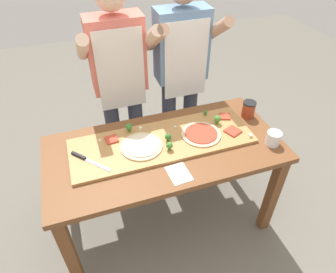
% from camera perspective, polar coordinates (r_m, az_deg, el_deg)
% --- Properties ---
extents(ground_plane, '(8.00, 8.00, 0.00)m').
position_cam_1_polar(ground_plane, '(2.58, -0.48, -15.11)').
color(ground_plane, '#6B665B').
extents(prep_table, '(1.55, 0.75, 0.79)m').
position_cam_1_polar(prep_table, '(2.06, -0.58, -4.38)').
color(prep_table, brown).
rests_on(prep_table, ground).
extents(cutting_board, '(1.22, 0.42, 0.02)m').
position_cam_1_polar(cutting_board, '(2.01, -1.08, -0.89)').
color(cutting_board, '#B27F47').
rests_on(cutting_board, prep_table).
extents(chefs_knife, '(0.22, 0.24, 0.02)m').
position_cam_1_polar(chefs_knife, '(1.93, -15.39, -4.08)').
color(chefs_knife, '#B7BABF').
rests_on(chefs_knife, cutting_board).
extents(pizza_whole_cheese_artichoke, '(0.27, 0.27, 0.02)m').
position_cam_1_polar(pizza_whole_cheese_artichoke, '(1.96, -5.04, -1.80)').
color(pizza_whole_cheese_artichoke, beige).
rests_on(pizza_whole_cheese_artichoke, cutting_board).
extents(pizza_whole_tomato_red, '(0.27, 0.27, 0.02)m').
position_cam_1_polar(pizza_whole_tomato_red, '(2.05, 6.28, 0.50)').
color(pizza_whole_tomato_red, beige).
rests_on(pizza_whole_tomato_red, cutting_board).
extents(pizza_slice_far_left, '(0.09, 0.09, 0.01)m').
position_cam_1_polar(pizza_slice_far_left, '(2.03, -10.62, -0.55)').
color(pizza_slice_far_left, '#BC3D28').
rests_on(pizza_slice_far_left, cutting_board).
extents(pizza_slice_far_right, '(0.10, 0.10, 0.01)m').
position_cam_1_polar(pizza_slice_far_right, '(2.24, 10.71, 3.75)').
color(pizza_slice_far_right, '#BC3D28').
rests_on(pizza_slice_far_right, cutting_board).
extents(pizza_slice_near_right, '(0.12, 0.12, 0.01)m').
position_cam_1_polar(pizza_slice_near_right, '(2.11, 12.15, 1.00)').
color(pizza_slice_near_right, '#BC3D28').
rests_on(pizza_slice_near_right, cutting_board).
extents(broccoli_floret_back_mid, '(0.04, 0.04, 0.06)m').
position_cam_1_polar(broccoli_floret_back_mid, '(1.98, 0.01, -0.13)').
color(broccoli_floret_back_mid, '#366618').
rests_on(broccoli_floret_back_mid, cutting_board).
extents(broccoli_floret_center_left, '(0.05, 0.05, 0.06)m').
position_cam_1_polar(broccoli_floret_center_left, '(2.07, -7.41, 1.81)').
color(broccoli_floret_center_left, '#3F7220').
rests_on(broccoli_floret_center_left, cutting_board).
extents(broccoli_floret_center_right, '(0.03, 0.03, 0.04)m').
position_cam_1_polar(broccoli_floret_center_right, '(2.23, 7.09, 4.56)').
color(broccoli_floret_center_right, '#3F7220').
rests_on(broccoli_floret_center_right, cutting_board).
extents(broccoli_floret_front_mid, '(0.04, 0.04, 0.06)m').
position_cam_1_polar(broccoli_floret_front_mid, '(1.91, 0.27, -1.74)').
color(broccoli_floret_front_mid, '#487A23').
rests_on(broccoli_floret_front_mid, cutting_board).
extents(broccoli_floret_back_right, '(0.05, 0.05, 0.07)m').
position_cam_1_polar(broccoli_floret_back_right, '(2.15, 9.36, 3.26)').
color(broccoli_floret_back_right, '#487A23').
rests_on(broccoli_floret_back_right, cutting_board).
extents(cheese_crumble_a, '(0.01, 0.01, 0.01)m').
position_cam_1_polar(cheese_crumble_a, '(2.10, 1.37, 1.80)').
color(cheese_crumble_a, silver).
rests_on(cheese_crumble_a, cutting_board).
extents(cheese_crumble_b, '(0.02, 0.02, 0.02)m').
position_cam_1_polar(cheese_crumble_b, '(2.10, 15.35, 0.16)').
color(cheese_crumble_b, white).
rests_on(cheese_crumble_b, cutting_board).
extents(cheese_crumble_c, '(0.02, 0.02, 0.02)m').
position_cam_1_polar(cheese_crumble_c, '(2.09, -5.24, 1.52)').
color(cheese_crumble_c, silver).
rests_on(cheese_crumble_c, cutting_board).
extents(cheese_crumble_d, '(0.02, 0.02, 0.02)m').
position_cam_1_polar(cheese_crumble_d, '(2.04, -12.74, -0.73)').
color(cheese_crumble_d, white).
rests_on(cheese_crumble_d, cutting_board).
extents(flour_cup, '(0.10, 0.10, 0.09)m').
position_cam_1_polar(flour_cup, '(2.10, 19.29, -0.43)').
color(flour_cup, white).
rests_on(flour_cup, prep_table).
extents(sauce_jar, '(0.09, 0.09, 0.12)m').
position_cam_1_polar(sauce_jar, '(2.29, 15.00, 5.00)').
color(sauce_jar, '#99381E').
rests_on(sauce_jar, prep_table).
extents(recipe_note, '(0.13, 0.17, 0.00)m').
position_cam_1_polar(recipe_note, '(1.81, 2.07, -7.00)').
color(recipe_note, white).
rests_on(recipe_note, prep_table).
extents(cook_left, '(0.54, 0.39, 1.67)m').
position_cam_1_polar(cook_left, '(2.35, -9.18, 11.13)').
color(cook_left, '#333847').
rests_on(cook_left, ground).
extents(cook_right, '(0.54, 0.39, 1.67)m').
position_cam_1_polar(cook_right, '(2.46, 2.52, 13.05)').
color(cook_right, '#333847').
rests_on(cook_right, ground).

